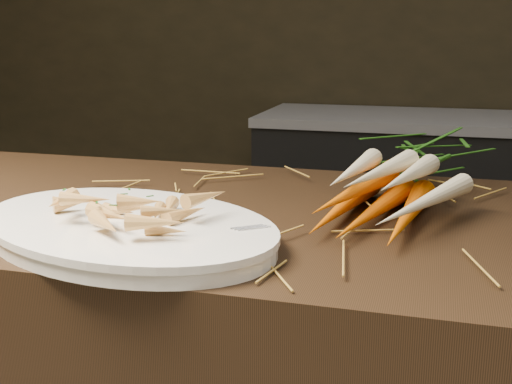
% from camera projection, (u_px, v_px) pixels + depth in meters
% --- Properties ---
extents(back_counter, '(1.82, 0.62, 0.84)m').
position_uv_depth(back_counter, '(467.00, 212.00, 2.82)').
color(back_counter, black).
rests_on(back_counter, ground).
extents(straw_bedding, '(1.40, 0.60, 0.02)m').
position_uv_depth(straw_bedding, '(334.00, 211.00, 1.03)').
color(straw_bedding, '#A7862F').
rests_on(straw_bedding, main_counter).
extents(root_veg_bunch, '(0.28, 0.60, 0.11)m').
position_uv_depth(root_veg_bunch, '(407.00, 171.00, 1.12)').
color(root_veg_bunch, '#CF5904').
rests_on(root_veg_bunch, main_counter).
extents(serving_platter, '(0.55, 0.46, 0.03)m').
position_uv_depth(serving_platter, '(127.00, 231.00, 0.91)').
color(serving_platter, white).
rests_on(serving_platter, main_counter).
extents(roasted_veg_heap, '(0.27, 0.24, 0.05)m').
position_uv_depth(roasted_veg_heap, '(126.00, 205.00, 0.90)').
color(roasted_veg_heap, '#B67836').
rests_on(roasted_veg_heap, serving_platter).
extents(serving_fork, '(0.15, 0.12, 0.00)m').
position_uv_depth(serving_fork, '(208.00, 248.00, 0.79)').
color(serving_fork, silver).
rests_on(serving_fork, serving_platter).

